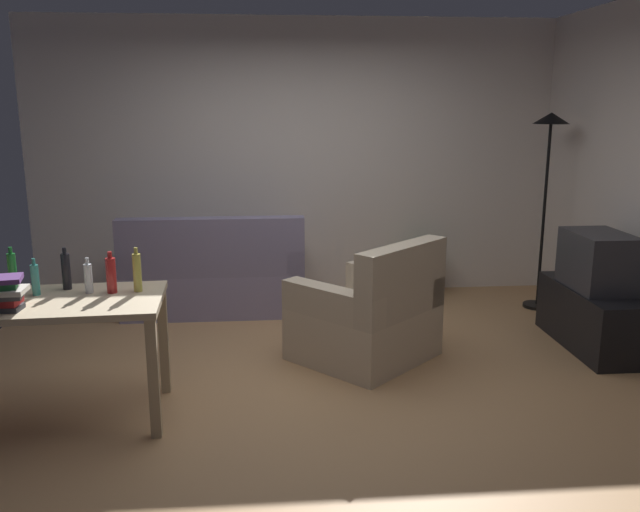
% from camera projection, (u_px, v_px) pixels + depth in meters
% --- Properties ---
extents(ground_plane, '(5.20, 4.40, 0.02)m').
position_uv_depth(ground_plane, '(312.00, 375.00, 4.69)').
color(ground_plane, tan).
extents(wall_rear, '(5.20, 0.10, 2.70)m').
position_uv_depth(wall_rear, '(296.00, 159.00, 6.52)').
color(wall_rear, silver).
rests_on(wall_rear, ground_plane).
extents(couch, '(1.63, 0.84, 0.92)m').
position_uv_depth(couch, '(215.00, 278.00, 6.10)').
color(couch, gray).
rests_on(couch, ground_plane).
extents(tv_stand, '(0.44, 1.10, 0.48)m').
position_uv_depth(tv_stand, '(592.00, 317.00, 5.18)').
color(tv_stand, black).
rests_on(tv_stand, ground_plane).
extents(tv, '(0.41, 0.60, 0.44)m').
position_uv_depth(tv, '(598.00, 261.00, 5.08)').
color(tv, '#2D2D33').
rests_on(tv, tv_stand).
extents(torchiere_lamp, '(0.32, 0.32, 1.81)m').
position_uv_depth(torchiere_lamp, '(548.00, 157.00, 5.93)').
color(torchiere_lamp, black).
rests_on(torchiere_lamp, ground_plane).
extents(desk, '(1.23, 0.76, 0.76)m').
position_uv_depth(desk, '(60.00, 317.00, 3.89)').
color(desk, '#C6B28E').
rests_on(desk, ground_plane).
extents(potted_plant, '(0.36, 0.36, 0.57)m').
position_uv_depth(potted_plant, '(426.00, 263.00, 6.57)').
color(potted_plant, brown).
rests_on(potted_plant, ground_plane).
extents(armchair, '(1.23, 1.23, 0.92)m').
position_uv_depth(armchair, '(370.00, 318.00, 4.91)').
color(armchair, beige).
rests_on(armchair, ground_plane).
extents(bottle_green, '(0.05, 0.05, 0.28)m').
position_uv_depth(bottle_green, '(13.00, 272.00, 3.99)').
color(bottle_green, '#1E722D').
rests_on(bottle_green, desk).
extents(bottle_tall, '(0.05, 0.05, 0.23)m').
position_uv_depth(bottle_tall, '(35.00, 279.00, 3.93)').
color(bottle_tall, teal).
rests_on(bottle_tall, desk).
extents(bottle_dark, '(0.05, 0.05, 0.26)m').
position_uv_depth(bottle_dark, '(66.00, 271.00, 4.06)').
color(bottle_dark, black).
rests_on(bottle_dark, desk).
extents(bottle_clear, '(0.05, 0.05, 0.22)m').
position_uv_depth(bottle_clear, '(88.00, 278.00, 3.98)').
color(bottle_clear, silver).
rests_on(bottle_clear, desk).
extents(bottle_red, '(0.06, 0.06, 0.26)m').
position_uv_depth(bottle_red, '(111.00, 275.00, 3.98)').
color(bottle_red, '#AD2323').
rests_on(bottle_red, desk).
extents(bottle_squat, '(0.05, 0.05, 0.27)m').
position_uv_depth(bottle_squat, '(137.00, 272.00, 4.01)').
color(bottle_squat, '#BCB24C').
rests_on(bottle_squat, desk).
extents(book_stack, '(0.25, 0.21, 0.19)m').
position_uv_depth(book_stack, '(2.00, 293.00, 3.64)').
color(book_stack, '#333338').
rests_on(book_stack, desk).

